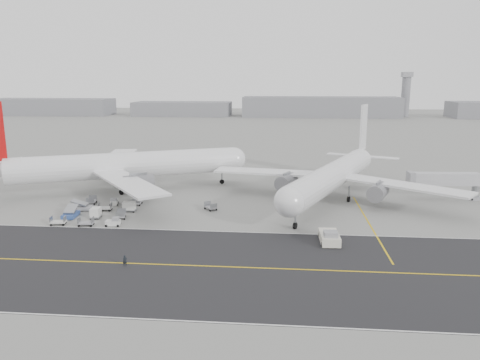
# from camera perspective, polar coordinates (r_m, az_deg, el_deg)

# --- Properties ---
(ground) EXTENTS (700.00, 700.00, 0.00)m
(ground) POSITION_cam_1_polar(r_m,az_deg,el_deg) (86.29, -4.03, -5.77)
(ground) COLOR gray
(ground) RESTS_ON ground
(taxiway) EXTENTS (220.00, 59.00, 0.03)m
(taxiway) POSITION_cam_1_polar(r_m,az_deg,el_deg) (68.91, -2.25, -10.51)
(taxiway) COLOR #262528
(taxiway) RESTS_ON ground
(horizon_buildings) EXTENTS (520.00, 28.00, 28.00)m
(horizon_buildings) POSITION_cam_1_polar(r_m,az_deg,el_deg) (342.41, 8.04, 7.67)
(horizon_buildings) COLOR gray
(horizon_buildings) RESTS_ON ground
(control_tower) EXTENTS (7.00, 7.00, 31.25)m
(control_tower) POSITION_cam_1_polar(r_m,az_deg,el_deg) (356.78, 19.55, 9.89)
(control_tower) COLOR gray
(control_tower) RESTS_ON ground
(airliner_a) EXTENTS (59.97, 58.63, 21.88)m
(airliner_a) POSITION_cam_1_polar(r_m,az_deg,el_deg) (115.62, -14.33, 1.73)
(airliner_a) COLOR white
(airliner_a) RESTS_ON ground
(airliner_b) EXTENTS (53.91, 55.10, 20.05)m
(airliner_b) POSITION_cam_1_polar(r_m,az_deg,el_deg) (105.54, 11.40, 0.60)
(airliner_b) COLOR white
(airliner_b) RESTS_ON ground
(pushback_tug) EXTENTS (3.25, 8.34, 2.37)m
(pushback_tug) POSITION_cam_1_polar(r_m,az_deg,el_deg) (79.34, 10.85, -6.86)
(pushback_tug) COLOR silver
(pushback_tug) RESTS_ON ground
(jet_bridge) EXTENTS (16.66, 4.02, 6.26)m
(jet_bridge) POSITION_cam_1_polar(r_m,az_deg,el_deg) (114.25, 23.69, -0.04)
(jet_bridge) COLOR gray
(jet_bridge) RESTS_ON ground
(gse_cluster) EXTENTS (21.84, 25.38, 2.14)m
(gse_cluster) POSITION_cam_1_polar(r_m,az_deg,el_deg) (98.29, -16.66, -4.01)
(gse_cluster) COLOR #9FA0A5
(gse_cluster) RESTS_ON ground
(stray_dolly) EXTENTS (3.04, 3.17, 1.68)m
(stray_dolly) POSITION_cam_1_polar(r_m,az_deg,el_deg) (97.38, -3.60, -3.66)
(stray_dolly) COLOR silver
(stray_dolly) RESTS_ON ground
(ground_crew_a) EXTENTS (0.68, 0.51, 1.70)m
(ground_crew_a) POSITION_cam_1_polar(r_m,az_deg,el_deg) (70.65, -13.86, -9.55)
(ground_crew_a) COLOR black
(ground_crew_a) RESTS_ON ground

